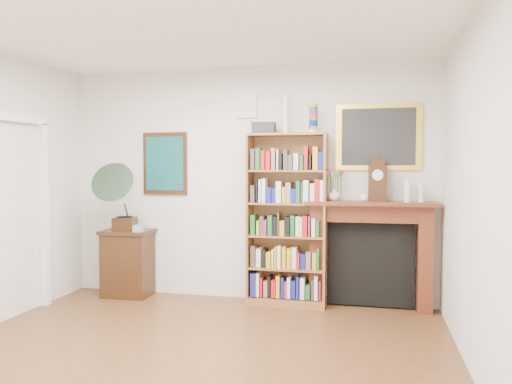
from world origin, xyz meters
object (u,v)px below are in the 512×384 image
Objects in this scene: fireplace at (370,245)px; gramophone at (119,193)px; cd_stack at (139,228)px; bottle_right at (421,193)px; side_cabinet at (128,263)px; teacup at (364,198)px; mantel_clock at (377,181)px; bottle_left at (407,191)px; bookshelf at (287,210)px; flower_vase at (334,194)px.

gramophone reaches higher than fireplace.
bottle_right is (3.27, 0.20, 0.46)m from cd_stack.
teacup is (2.87, 0.04, 0.85)m from side_cabinet.
gramophone reaches higher than cd_stack.
bottle_right reaches higher than fireplace.
bottle_left is (0.32, -0.03, -0.11)m from mantel_clock.
side_cabinet is at bearing -178.08° from bookshelf.
bottle_left is (1.33, -0.01, 0.23)m from bookshelf.
mantel_clock is 0.24m from teacup.
mantel_clock is 0.50m from flower_vase.
gramophone is 1.77× the size of mantel_clock.
fireplace is at bearing 144.36° from mantel_clock.
fireplace is at bearing 5.07° from bookshelf.
bottle_right reaches higher than teacup.
side_cabinet is 1.77× the size of mantel_clock.
bookshelf is 1.02m from fireplace.
bookshelf is 1.81m from cd_stack.
flower_vase is 0.61× the size of bottle_left.
bottle_right reaches higher than flower_vase.
bottle_left is at bearing -168.41° from bottle_right.
bottle_left is at bearing -1.12° from side_cabinet.
fireplace is 10.03× the size of flower_vase.
bookshelf is at bearing -0.35° from side_cabinet.
mantel_clock is at bearing -0.37° from side_cabinet.
cd_stack is at bearing -174.14° from bookshelf.
teacup is at bearing -1.15° from side_cabinet.
teacup is at bearing -176.38° from bottle_right.
teacup is at bearing -164.18° from mantel_clock.
bottle_left is (3.37, 0.17, 0.05)m from gramophone.
teacup is at bearing -5.90° from gramophone.
flower_vase is (2.57, 0.22, 0.00)m from gramophone.
mantel_clock is at bearing 179.50° from bottle_right.
bookshelf is 15.79× the size of flower_vase.
cd_stack is 1.26× the size of teacup.
cd_stack reaches higher than side_cabinet.
gramophone is (-0.04, -0.12, 0.88)m from side_cabinet.
teacup is (-0.14, -0.04, -0.19)m from mantel_clock.
mantel_clock is at bearing -1.35° from flower_vase.
cd_stack is (-1.78, -0.17, -0.25)m from bookshelf.
cd_stack is at bearing -176.54° from mantel_clock.
gramophone is 2.91m from teacup.
side_cabinet is 4.14× the size of bottle_right.
bookshelf is at bearing 179.69° from bottle_left.
bottle_left is at bearing -6.81° from mantel_clock.
side_cabinet is at bearing -179.16° from bottle_left.
teacup reaches higher than fireplace.
side_cabinet is (-2.00, -0.06, -0.70)m from bookshelf.
flower_vase is (0.54, 0.04, 0.18)m from bookshelf.
side_cabinet is at bearing -179.05° from mantel_clock.
mantel_clock reaches higher than fireplace.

